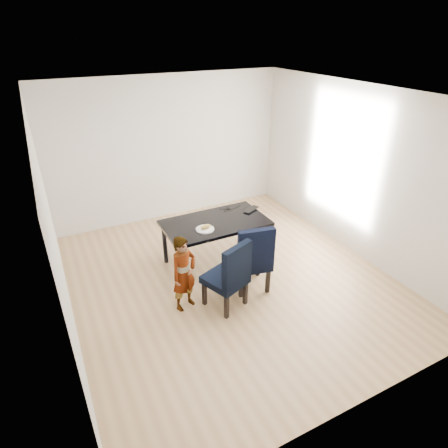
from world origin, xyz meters
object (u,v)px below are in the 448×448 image
dining_table (215,242)px  laptop (249,209)px  plate (205,229)px  chair_right (251,255)px  chair_left (225,274)px  child (184,274)px

dining_table → laptop: size_ratio=5.20×
plate → chair_right: bearing=-55.0°
laptop → chair_left: bearing=23.9°
plate → chair_left: bearing=-95.9°
child → plate: (0.59, 0.62, 0.22)m
child → laptop: child is taller
chair_left → laptop: bearing=27.0°
chair_left → child: child is taller
child → laptop: size_ratio=3.51×
chair_right → laptop: 1.07m
dining_table → plate: (-0.25, -0.17, 0.38)m
dining_table → chair_right: (0.18, -0.78, 0.15)m
chair_left → laptop: 1.54m
chair_right → laptop: (0.50, 0.92, 0.23)m
plate → laptop: laptop is taller
dining_table → plate: bearing=-146.3°
chair_left → laptop: chair_left is taller
child → chair_left: bearing=-42.9°
chair_right → plate: chair_right is taller
chair_left → chair_right: (0.51, 0.21, 0.02)m
chair_right → plate: (-0.43, 0.61, 0.23)m
dining_table → child: child is taller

